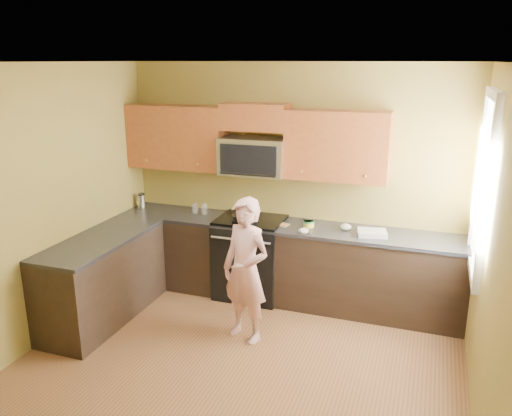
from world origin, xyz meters
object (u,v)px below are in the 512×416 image
at_px(microwave, 254,174).
at_px(butter_tub, 309,227).
at_px(frying_pan, 244,220).
at_px(travel_mug, 142,208).
at_px(stove, 251,257).
at_px(woman, 246,270).

bearing_deg(microwave, butter_tub, -8.65).
relative_size(frying_pan, travel_mug, 2.76).
height_order(stove, travel_mug, travel_mug).
relative_size(stove, frying_pan, 1.86).
bearing_deg(butter_tub, woman, -111.72).
bearing_deg(butter_tub, microwave, 171.35).
bearing_deg(microwave, woman, -74.55).
distance_m(stove, woman, 1.03).
bearing_deg(butter_tub, stove, -178.29).
xyz_separation_m(woman, travel_mug, (-1.79, 1.03, 0.19)).
relative_size(microwave, travel_mug, 4.11).
bearing_deg(butter_tub, frying_pan, -173.36).
bearing_deg(frying_pan, stove, 34.94).
xyz_separation_m(stove, woman, (0.30, -0.96, 0.26)).
height_order(woman, frying_pan, woman).
distance_m(woman, frying_pan, 0.98).
distance_m(stove, frying_pan, 0.48).
relative_size(woman, frying_pan, 2.86).
xyz_separation_m(microwave, woman, (0.30, -1.08, -0.72)).
height_order(frying_pan, travel_mug, travel_mug).
xyz_separation_m(frying_pan, travel_mug, (-1.44, 0.14, -0.03)).
bearing_deg(stove, woman, -72.65).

